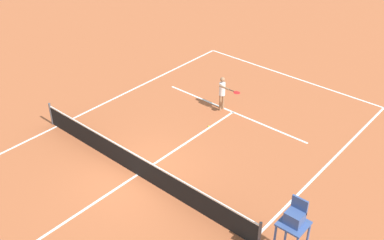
# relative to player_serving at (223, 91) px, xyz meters

# --- Properties ---
(ground_plane) EXTENTS (60.00, 60.00, 0.00)m
(ground_plane) POSITION_rel_player_serving_xyz_m (-0.51, 5.98, -1.01)
(ground_plane) COLOR #AD5933
(court_lines) EXTENTS (10.56, 22.48, 0.01)m
(court_lines) POSITION_rel_player_serving_xyz_m (-0.51, 5.98, -1.01)
(court_lines) COLOR white
(court_lines) RESTS_ON ground
(tennis_net) EXTENTS (11.16, 0.10, 1.07)m
(tennis_net) POSITION_rel_player_serving_xyz_m (-0.51, 5.98, -0.52)
(tennis_net) COLOR #4C4C51
(tennis_net) RESTS_ON ground
(player_serving) EXTENTS (1.27, 0.58, 1.70)m
(player_serving) POSITION_rel_player_serving_xyz_m (0.00, 0.00, 0.00)
(player_serving) COLOR #9E704C
(player_serving) RESTS_ON ground
(tennis_ball) EXTENTS (0.07, 0.07, 0.07)m
(tennis_ball) POSITION_rel_player_serving_xyz_m (-0.46, 1.58, -0.98)
(tennis_ball) COLOR #CCE033
(tennis_ball) RESTS_ON ground
(umpire_chair) EXTENTS (0.80, 0.80, 2.41)m
(umpire_chair) POSITION_rel_player_serving_xyz_m (-7.02, 5.84, 0.59)
(umpire_chair) COLOR #38518C
(umpire_chair) RESTS_ON ground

